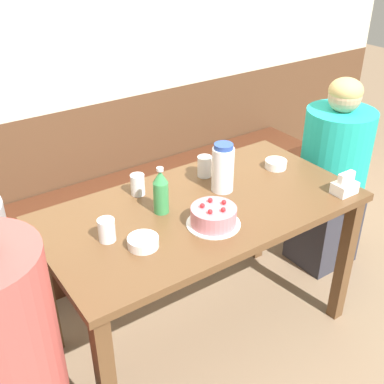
{
  "coord_description": "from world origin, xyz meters",
  "views": [
    {
      "loc": [
        -1.07,
        -1.46,
        1.87
      ],
      "look_at": [
        -0.02,
        0.05,
        0.81
      ],
      "focal_mm": 45.0,
      "sensor_mm": 36.0,
      "label": 1
    }
  ],
  "objects_px": {
    "bench_seat": "(123,220)",
    "napkin_holder": "(345,186)",
    "glass_shot_small": "(205,166)",
    "person_pale_blue_shirt": "(331,178)",
    "birthday_cake": "(214,216)",
    "bowl_soup_white": "(276,164)",
    "bowl_rice_small": "(143,242)",
    "person_grey_tee": "(0,360)",
    "soju_bottle": "(161,191)",
    "glass_water_tall": "(138,185)",
    "glass_tumbler_short": "(106,230)",
    "water_pitcher": "(223,168)"
  },
  "relations": [
    {
      "from": "soju_bottle",
      "to": "glass_tumbler_short",
      "type": "bearing_deg",
      "value": -169.12
    },
    {
      "from": "napkin_holder",
      "to": "person_pale_blue_shirt",
      "type": "xyz_separation_m",
      "value": [
        0.37,
        0.36,
        -0.23
      ]
    },
    {
      "from": "soju_bottle",
      "to": "person_grey_tee",
      "type": "relative_size",
      "value": 0.17
    },
    {
      "from": "water_pitcher",
      "to": "birthday_cake",
      "type": "bearing_deg",
      "value": -134.85
    },
    {
      "from": "napkin_holder",
      "to": "bowl_rice_small",
      "type": "height_order",
      "value": "napkin_holder"
    },
    {
      "from": "birthday_cake",
      "to": "soju_bottle",
      "type": "xyz_separation_m",
      "value": [
        -0.12,
        0.21,
        0.06
      ]
    },
    {
      "from": "water_pitcher",
      "to": "bowl_soup_white",
      "type": "height_order",
      "value": "water_pitcher"
    },
    {
      "from": "birthday_cake",
      "to": "bowl_rice_small",
      "type": "distance_m",
      "value": 0.32
    },
    {
      "from": "napkin_holder",
      "to": "person_pale_blue_shirt",
      "type": "bearing_deg",
      "value": 44.13
    },
    {
      "from": "glass_tumbler_short",
      "to": "person_pale_blue_shirt",
      "type": "xyz_separation_m",
      "value": [
        1.43,
        0.07,
        -0.24
      ]
    },
    {
      "from": "bowl_soup_white",
      "to": "bowl_rice_small",
      "type": "distance_m",
      "value": 0.9
    },
    {
      "from": "napkin_holder",
      "to": "bench_seat",
      "type": "bearing_deg",
      "value": 118.24
    },
    {
      "from": "bench_seat",
      "to": "person_grey_tee",
      "type": "height_order",
      "value": "person_grey_tee"
    },
    {
      "from": "soju_bottle",
      "to": "glass_tumbler_short",
      "type": "height_order",
      "value": "soju_bottle"
    },
    {
      "from": "glass_water_tall",
      "to": "person_pale_blue_shirt",
      "type": "xyz_separation_m",
      "value": [
        1.15,
        -0.17,
        -0.24
      ]
    },
    {
      "from": "bench_seat",
      "to": "napkin_holder",
      "type": "distance_m",
      "value": 1.39
    },
    {
      "from": "napkin_holder",
      "to": "bowl_soup_white",
      "type": "distance_m",
      "value": 0.38
    },
    {
      "from": "bench_seat",
      "to": "birthday_cake",
      "type": "distance_m",
      "value": 1.13
    },
    {
      "from": "water_pitcher",
      "to": "napkin_holder",
      "type": "xyz_separation_m",
      "value": [
        0.44,
        -0.34,
        -0.08
      ]
    },
    {
      "from": "glass_water_tall",
      "to": "person_grey_tee",
      "type": "height_order",
      "value": "person_grey_tee"
    },
    {
      "from": "person_pale_blue_shirt",
      "to": "person_grey_tee",
      "type": "xyz_separation_m",
      "value": [
        -1.93,
        -0.3,
        0.06
      ]
    },
    {
      "from": "glass_tumbler_short",
      "to": "person_grey_tee",
      "type": "xyz_separation_m",
      "value": [
        -0.51,
        -0.22,
        -0.19
      ]
    },
    {
      "from": "glass_water_tall",
      "to": "glass_tumbler_short",
      "type": "distance_m",
      "value": 0.37
    },
    {
      "from": "bench_seat",
      "to": "napkin_holder",
      "type": "height_order",
      "value": "napkin_holder"
    },
    {
      "from": "person_pale_blue_shirt",
      "to": "person_grey_tee",
      "type": "relative_size",
      "value": 0.93
    },
    {
      "from": "soju_bottle",
      "to": "glass_shot_small",
      "type": "xyz_separation_m",
      "value": [
        0.35,
        0.16,
        -0.05
      ]
    },
    {
      "from": "soju_bottle",
      "to": "glass_shot_small",
      "type": "height_order",
      "value": "soju_bottle"
    },
    {
      "from": "birthday_cake",
      "to": "glass_shot_small",
      "type": "distance_m",
      "value": 0.43
    },
    {
      "from": "glass_water_tall",
      "to": "person_grey_tee",
      "type": "xyz_separation_m",
      "value": [
        -0.78,
        -0.47,
        -0.19
      ]
    },
    {
      "from": "bowl_soup_white",
      "to": "glass_water_tall",
      "type": "xyz_separation_m",
      "value": [
        -0.7,
        0.16,
        0.03
      ]
    },
    {
      "from": "water_pitcher",
      "to": "bowl_soup_white",
      "type": "distance_m",
      "value": 0.37
    },
    {
      "from": "bench_seat",
      "to": "glass_tumbler_short",
      "type": "bearing_deg",
      "value": -119.04
    },
    {
      "from": "soju_bottle",
      "to": "napkin_holder",
      "type": "relative_size",
      "value": 1.94
    },
    {
      "from": "glass_shot_small",
      "to": "person_pale_blue_shirt",
      "type": "bearing_deg",
      "value": -10.24
    },
    {
      "from": "glass_water_tall",
      "to": "napkin_holder",
      "type": "bearing_deg",
      "value": -34.12
    },
    {
      "from": "soju_bottle",
      "to": "glass_tumbler_short",
      "type": "distance_m",
      "value": 0.29
    },
    {
      "from": "napkin_holder",
      "to": "bowl_rice_small",
      "type": "relative_size",
      "value": 0.9
    },
    {
      "from": "bowl_rice_small",
      "to": "person_grey_tee",
      "type": "bearing_deg",
      "value": -170.08
    },
    {
      "from": "bowl_rice_small",
      "to": "water_pitcher",
      "type": "bearing_deg",
      "value": 18.68
    },
    {
      "from": "glass_shot_small",
      "to": "soju_bottle",
      "type": "bearing_deg",
      "value": -155.01
    },
    {
      "from": "person_grey_tee",
      "to": "napkin_holder",
      "type": "bearing_deg",
      "value": -2.27
    },
    {
      "from": "person_grey_tee",
      "to": "bowl_soup_white",
      "type": "bearing_deg",
      "value": 11.6
    },
    {
      "from": "birthday_cake",
      "to": "water_pitcher",
      "type": "xyz_separation_m",
      "value": [
        0.21,
        0.21,
        0.07
      ]
    },
    {
      "from": "birthday_cake",
      "to": "bowl_soup_white",
      "type": "height_order",
      "value": "birthday_cake"
    },
    {
      "from": "napkin_holder",
      "to": "bowl_soup_white",
      "type": "bearing_deg",
      "value": 102.51
    },
    {
      "from": "water_pitcher",
      "to": "glass_tumbler_short",
      "type": "xyz_separation_m",
      "value": [
        -0.62,
        -0.06,
        -0.07
      ]
    },
    {
      "from": "napkin_holder",
      "to": "person_grey_tee",
      "type": "bearing_deg",
      "value": 177.73
    },
    {
      "from": "napkin_holder",
      "to": "glass_tumbler_short",
      "type": "xyz_separation_m",
      "value": [
        -1.06,
        0.29,
        0.01
      ]
    },
    {
      "from": "glass_shot_small",
      "to": "bowl_soup_white",
      "type": "bearing_deg",
      "value": -21.28
    },
    {
      "from": "glass_shot_small",
      "to": "napkin_holder",
      "type": "bearing_deg",
      "value": -49.5
    }
  ]
}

